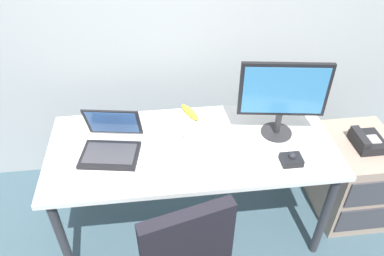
# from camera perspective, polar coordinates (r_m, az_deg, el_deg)

# --- Properties ---
(ground_plane) EXTENTS (8.00, 8.00, 0.00)m
(ground_plane) POSITION_cam_1_polar(r_m,az_deg,el_deg) (2.64, 0.00, -14.32)
(ground_plane) COLOR #384F5A
(desk) EXTENTS (1.62, 0.71, 0.72)m
(desk) POSITION_cam_1_polar(r_m,az_deg,el_deg) (2.16, 0.00, -4.03)
(desk) COLOR silver
(desk) RESTS_ON ground
(file_cabinet) EXTENTS (0.42, 0.53, 0.59)m
(file_cabinet) POSITION_cam_1_polar(r_m,az_deg,el_deg) (2.74, 23.34, -6.83)
(file_cabinet) COLOR gray
(file_cabinet) RESTS_ON ground
(desk_phone) EXTENTS (0.17, 0.20, 0.09)m
(desk_phone) POSITION_cam_1_polar(r_m,az_deg,el_deg) (2.52, 25.19, -1.82)
(desk_phone) COLOR black
(desk_phone) RESTS_ON file_cabinet
(monitor_main) EXTENTS (0.48, 0.18, 0.46)m
(monitor_main) POSITION_cam_1_polar(r_m,az_deg,el_deg) (2.09, 13.78, 4.98)
(monitor_main) COLOR #262628
(monitor_main) RESTS_ON desk
(keyboard) EXTENTS (0.42, 0.15, 0.03)m
(keyboard) POSITION_cam_1_polar(r_m,az_deg,el_deg) (1.98, 1.26, -5.60)
(keyboard) COLOR silver
(keyboard) RESTS_ON desk
(laptop) EXTENTS (0.36, 0.35, 0.23)m
(laptop) POSITION_cam_1_polar(r_m,az_deg,el_deg) (2.09, -12.26, -2.20)
(laptop) COLOR black
(laptop) RESTS_ON desk
(trackball_mouse) EXTENTS (0.11, 0.09, 0.07)m
(trackball_mouse) POSITION_cam_1_polar(r_m,az_deg,el_deg) (2.06, 14.97, -4.66)
(trackball_mouse) COLOR black
(trackball_mouse) RESTS_ON desk
(coffee_mug) EXTENTS (0.10, 0.09, 0.09)m
(coffee_mug) POSITION_cam_1_polar(r_m,az_deg,el_deg) (2.13, -2.49, -0.54)
(coffee_mug) COLOR silver
(coffee_mug) RESTS_ON desk
(paper_notepad) EXTENTS (0.20, 0.24, 0.01)m
(paper_notepad) POSITION_cam_1_polar(r_m,az_deg,el_deg) (2.17, 3.80, -1.14)
(paper_notepad) COLOR white
(paper_notepad) RESTS_ON desk
(banana) EXTENTS (0.12, 0.19, 0.04)m
(banana) POSITION_cam_1_polar(r_m,az_deg,el_deg) (2.32, -0.31, 2.44)
(banana) COLOR yellow
(banana) RESTS_ON desk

